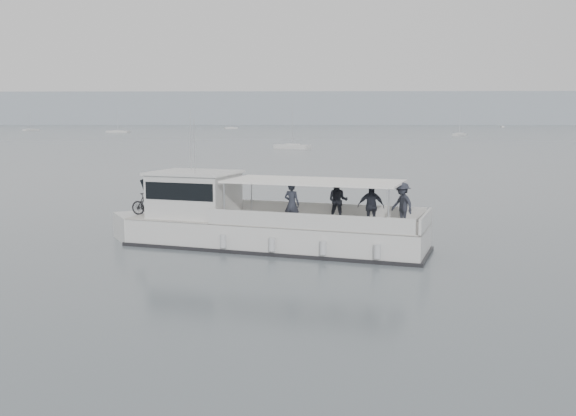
{
  "coord_description": "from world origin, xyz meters",
  "views": [
    {
      "loc": [
        -2.81,
        -28.38,
        5.08
      ],
      "look_at": [
        -3.43,
        -3.36,
        1.6
      ],
      "focal_mm": 40.0,
      "sensor_mm": 36.0,
      "label": 1
    }
  ],
  "objects": [
    {
      "name": "ground",
      "position": [
        0.0,
        0.0,
        0.0
      ],
      "size": [
        1400.0,
        1400.0,
        0.0
      ],
      "primitive_type": "plane",
      "color": "#515A5F",
      "rests_on": "ground"
    },
    {
      "name": "headland",
      "position": [
        0.0,
        560.0,
        14.0
      ],
      "size": [
        1400.0,
        90.0,
        28.0
      ],
      "primitive_type": "cube",
      "color": "#939EA8",
      "rests_on": "ground"
    },
    {
      "name": "moored_fleet",
      "position": [
        -23.1,
        202.2,
        0.36
      ],
      "size": [
        428.61,
        332.98,
        10.38
      ],
      "color": "silver",
      "rests_on": "ground"
    },
    {
      "name": "tour_boat",
      "position": [
        -5.05,
        -3.0,
        0.93
      ],
      "size": [
        13.37,
        6.74,
        5.66
      ],
      "rotation": [
        0.0,
        0.0,
        -0.31
      ],
      "color": "silver",
      "rests_on": "ground"
    }
  ]
}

